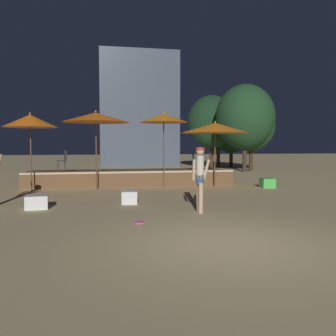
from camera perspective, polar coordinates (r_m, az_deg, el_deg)
name	(u,v)px	position (r m, az deg, el deg)	size (l,w,h in m)	color
ground_plane	(229,245)	(7.05, 9.28, -11.50)	(120.00, 120.00, 0.00)	tan
wooden_deck	(129,177)	(17.48, -5.97, -1.41)	(9.10, 2.95, 0.68)	brown
patio_umbrella_0	(96,117)	(15.47, -10.95, 7.57)	(2.72, 2.72, 3.19)	brown
patio_umbrella_1	(215,128)	(16.42, 7.19, 6.07)	(2.97, 2.97, 2.84)	brown
patio_umbrella_2	(164,118)	(16.09, -0.66, 7.60)	(2.07, 2.07, 3.22)	brown
patio_umbrella_3	(30,121)	(15.72, -20.27, 6.73)	(2.12, 2.12, 3.07)	brown
cube_seat_0	(129,197)	(11.63, -5.90, -4.48)	(0.52, 0.52, 0.39)	white
cube_seat_1	(267,183)	(16.33, 14.91, -2.22)	(0.58, 0.58, 0.40)	#4CC651
cube_seat_2	(37,202)	(11.35, -19.38, -4.89)	(0.66, 0.66, 0.38)	white
person_1	(200,176)	(10.00, 4.90, -1.16)	(0.51, 0.30, 1.76)	tan
bistro_chair_0	(195,157)	(17.66, 4.07, 1.65)	(0.46, 0.46, 0.90)	#1E4C47
bistro_chair_1	(64,158)	(16.68, -15.62, 1.41)	(0.43, 0.42, 0.90)	#2D3338
frisbee_disc	(139,222)	(8.82, -4.46, -8.26)	(0.28, 0.28, 0.03)	#E54C99
background_tree_0	(231,136)	(30.14, 9.63, 4.78)	(2.43, 2.43, 3.80)	#3D2B1C
background_tree_1	(212,122)	(28.57, 6.67, 7.03)	(3.61, 3.61, 5.52)	#3D2B1C
background_tree_2	(245,117)	(25.38, 11.67, 7.64)	(3.88, 3.88, 5.77)	#3D2B1C
background_tree_3	(218,134)	(29.84, 7.69, 5.13)	(2.46, 2.46, 3.99)	#3D2B1C
background_tree_4	(251,126)	(26.32, 12.59, 6.30)	(3.18, 3.18, 4.85)	#3D2B1C
distant_building	(138,110)	(31.98, -4.54, 8.84)	(6.47, 3.30, 9.46)	#4C5666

